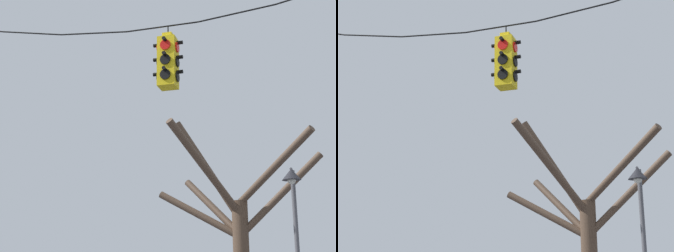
# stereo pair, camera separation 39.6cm
# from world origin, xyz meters

# --- Properties ---
(span_wire) EXTENTS (10.16, 0.03, 0.85)m
(span_wire) POSITION_xyz_m (0.00, 0.28, 6.55)
(span_wire) COLOR black
(traffic_light_over_intersection) EXTENTS (0.58, 0.58, 1.25)m
(traffic_light_over_intersection) POSITION_xyz_m (0.13, 0.28, 5.53)
(traffic_light_over_intersection) COLOR yellow
(street_lamp) EXTENTS (0.49, 0.84, 4.29)m
(street_lamp) POSITION_xyz_m (2.02, 5.20, 3.25)
(street_lamp) COLOR #515156
(street_lamp) RESTS_ON ground_plane
(bare_tree) EXTENTS (5.08, 3.80, 6.20)m
(bare_tree) POSITION_xyz_m (0.23, 6.87, 3.04)
(bare_tree) COLOR brown
(bare_tree) RESTS_ON ground_plane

